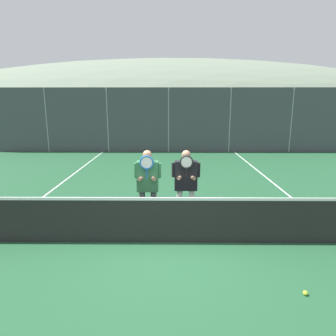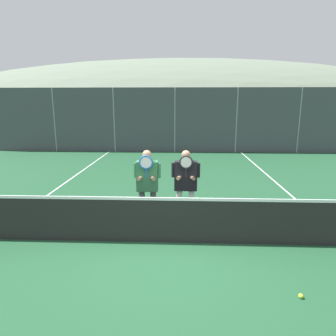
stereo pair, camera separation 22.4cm
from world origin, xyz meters
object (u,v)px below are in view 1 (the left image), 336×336
at_px(car_center, 227,129).
at_px(tennis_ball_on_court, 305,293).
at_px(player_leftmost, 148,183).
at_px(car_left_of_center, 151,130).
at_px(car_far_left, 76,130).
at_px(player_center_left, 186,181).

relative_size(car_center, tennis_ball_on_court, 63.98).
distance_m(player_leftmost, car_left_of_center, 13.16).
height_order(car_far_left, car_center, car_center).
bearing_deg(car_far_left, car_center, 1.63).
height_order(player_leftmost, car_left_of_center, car_left_of_center).
bearing_deg(player_leftmost, car_left_of_center, 93.29).
relative_size(car_far_left, car_center, 0.97).
bearing_deg(player_leftmost, tennis_ball_on_court, -44.61).
height_order(car_left_of_center, tennis_ball_on_court, car_left_of_center).
relative_size(player_center_left, tennis_ball_on_court, 25.07).
height_order(car_left_of_center, car_center, car_center).
bearing_deg(tennis_ball_on_court, car_center, 83.76).
bearing_deg(car_center, car_left_of_center, -176.65).
xyz_separation_m(player_leftmost, car_far_left, (-5.62, 13.15, -0.10)).
relative_size(player_leftmost, player_center_left, 1.01).
xyz_separation_m(player_leftmost, tennis_ball_on_court, (2.45, -2.41, -0.98)).
bearing_deg(car_center, player_leftmost, -107.28).
distance_m(car_left_of_center, tennis_ball_on_court, 15.90).
bearing_deg(player_center_left, car_left_of_center, 96.96).
xyz_separation_m(car_far_left, car_center, (9.80, 0.28, 0.00)).
distance_m(player_center_left, car_left_of_center, 13.11).
height_order(player_leftmost, car_center, car_center).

